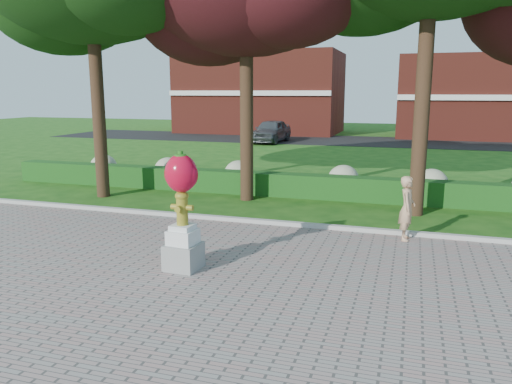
% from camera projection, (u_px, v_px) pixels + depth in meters
% --- Properties ---
extents(ground, '(100.00, 100.00, 0.00)m').
position_uv_depth(ground, '(247.00, 261.00, 10.86)').
color(ground, '#184A12').
rests_on(ground, ground).
extents(walkway, '(40.00, 14.00, 0.04)m').
position_uv_depth(walkway, '(158.00, 349.00, 7.12)').
color(walkway, gray).
rests_on(walkway, ground).
extents(curb, '(40.00, 0.18, 0.15)m').
position_uv_depth(curb, '(281.00, 224.00, 13.65)').
color(curb, '#ADADA5').
rests_on(curb, ground).
extents(lawn_hedge, '(24.00, 0.70, 0.80)m').
position_uv_depth(lawn_hedge, '(310.00, 186.00, 17.33)').
color(lawn_hedge, '#164012').
rests_on(lawn_hedge, ground).
extents(hydrangea_row, '(20.10, 1.10, 0.99)m').
position_uv_depth(hydrangea_row, '(332.00, 178.00, 18.07)').
color(hydrangea_row, '#A6A880').
rests_on(hydrangea_row, ground).
extents(street, '(50.00, 8.00, 0.02)m').
position_uv_depth(street, '(366.00, 141.00, 37.05)').
color(street, black).
rests_on(street, ground).
extents(building_left, '(14.00, 8.00, 7.00)m').
position_uv_depth(building_left, '(261.00, 93.00, 44.90)').
color(building_left, maroon).
rests_on(building_left, ground).
extents(building_right, '(12.00, 8.00, 6.40)m').
position_uv_depth(building_right, '(477.00, 97.00, 39.68)').
color(building_right, maroon).
rests_on(building_right, ground).
extents(hydrant_sculpture, '(0.71, 0.71, 2.44)m').
position_uv_depth(hydrant_sculpture, '(182.00, 208.00, 10.05)').
color(hydrant_sculpture, gray).
rests_on(hydrant_sculpture, walkway).
extents(woman, '(0.39, 0.59, 1.59)m').
position_uv_depth(woman, '(407.00, 208.00, 12.17)').
color(woman, tan).
rests_on(woman, walkway).
extents(parked_car, '(2.21, 4.92, 1.64)m').
position_uv_depth(parked_car, '(271.00, 131.00, 35.99)').
color(parked_car, '#45484D').
rests_on(parked_car, street).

